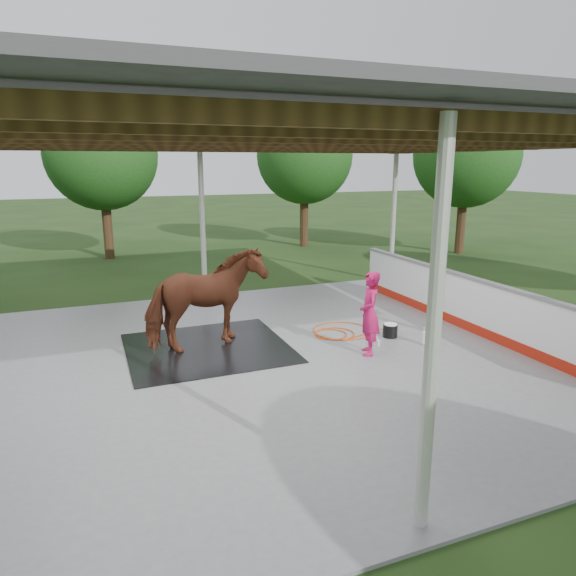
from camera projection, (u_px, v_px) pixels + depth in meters
name	position (u px, v px, depth m)	size (l,w,h in m)	color
ground	(264.00, 361.00, 9.30)	(100.00, 100.00, 0.00)	#1E3814
concrete_slab	(264.00, 360.00, 9.29)	(12.00, 10.00, 0.05)	slate
pavilion_structure	(261.00, 134.00, 8.36)	(12.60, 10.60, 4.05)	beige
dasher_board	(469.00, 305.00, 10.81)	(0.16, 8.00, 1.15)	#AB1E0E
tree_belt	(261.00, 147.00, 9.32)	(28.00, 28.00, 5.80)	#382314
rubber_mat	(208.00, 348.00, 9.81)	(2.99, 2.80, 0.02)	black
horse	(206.00, 300.00, 9.58)	(1.01, 2.22, 1.87)	brown
handler	(370.00, 313.00, 9.36)	(0.57, 0.37, 1.55)	#BE1453
wash_bucket	(390.00, 330.00, 10.42)	(0.30, 0.30, 0.28)	black
soap_bottle_a	(424.00, 336.00, 9.98)	(0.13, 0.13, 0.34)	silver
soap_bottle_b	(377.00, 342.00, 9.89)	(0.09, 0.09, 0.19)	#338CD8
hose_coil	(339.00, 332.00, 10.72)	(2.03, 1.23, 0.02)	#BB430D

